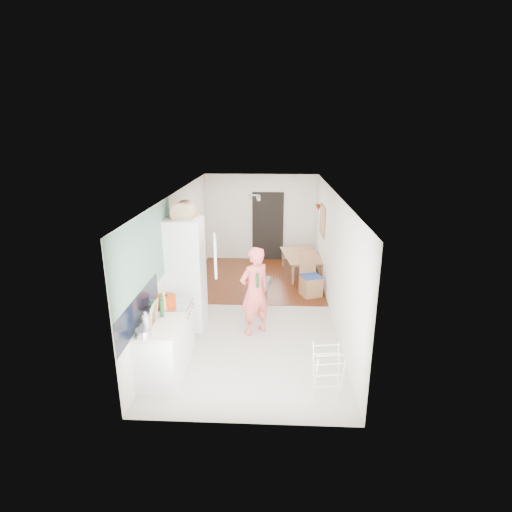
# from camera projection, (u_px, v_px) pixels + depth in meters

# --- Properties ---
(room_shell) EXTENTS (3.20, 7.00, 2.50)m
(room_shell) POSITION_uv_depth(u_px,v_px,m) (255.00, 254.00, 8.21)
(room_shell) COLOR white
(room_shell) RESTS_ON ground
(floor) EXTENTS (3.20, 7.00, 0.01)m
(floor) POSITION_uv_depth(u_px,v_px,m) (255.00, 309.00, 8.59)
(floor) COLOR #BAB0A2
(floor) RESTS_ON ground
(wood_floor_overlay) EXTENTS (3.20, 3.30, 0.01)m
(wood_floor_overlay) POSITION_uv_depth(u_px,v_px,m) (259.00, 278.00, 10.35)
(wood_floor_overlay) COLOR #623115
(wood_floor_overlay) RESTS_ON room_shell
(sage_wall_panel) EXTENTS (0.02, 3.00, 1.30)m
(sage_wall_panel) POSITION_uv_depth(u_px,v_px,m) (146.00, 254.00, 6.19)
(sage_wall_panel) COLOR slate
(sage_wall_panel) RESTS_ON room_shell
(tile_splashback) EXTENTS (0.02, 1.90, 0.50)m
(tile_splashback) POSITION_uv_depth(u_px,v_px,m) (139.00, 310.00, 5.88)
(tile_splashback) COLOR black
(tile_splashback) RESTS_ON room_shell
(doorway_recess) EXTENTS (0.90, 0.04, 2.00)m
(doorway_recess) POSITION_uv_depth(u_px,v_px,m) (268.00, 227.00, 11.59)
(doorway_recess) COLOR black
(doorway_recess) RESTS_ON room_shell
(base_cabinet) EXTENTS (0.60, 0.90, 0.86)m
(base_cabinet) POSITION_uv_depth(u_px,v_px,m) (162.00, 354.00, 6.09)
(base_cabinet) COLOR white
(base_cabinet) RESTS_ON room_shell
(worktop) EXTENTS (0.62, 0.92, 0.06)m
(worktop) POSITION_uv_depth(u_px,v_px,m) (160.00, 327.00, 5.95)
(worktop) COLOR beige
(worktop) RESTS_ON room_shell
(range_cooker) EXTENTS (0.60, 0.60, 0.88)m
(range_cooker) POSITION_uv_depth(u_px,v_px,m) (174.00, 330.00, 6.80)
(range_cooker) COLOR white
(range_cooker) RESTS_ON room_shell
(cooker_top) EXTENTS (0.60, 0.60, 0.04)m
(cooker_top) POSITION_uv_depth(u_px,v_px,m) (172.00, 305.00, 6.66)
(cooker_top) COLOR #BABABC
(cooker_top) RESTS_ON room_shell
(fridge_housing) EXTENTS (0.66, 0.66, 2.15)m
(fridge_housing) POSITION_uv_depth(u_px,v_px,m) (186.00, 274.00, 7.58)
(fridge_housing) COLOR white
(fridge_housing) RESTS_ON room_shell
(fridge_door) EXTENTS (0.14, 0.56, 0.70)m
(fridge_door) POSITION_uv_depth(u_px,v_px,m) (215.00, 255.00, 7.12)
(fridge_door) COLOR white
(fridge_door) RESTS_ON room_shell
(fridge_interior) EXTENTS (0.02, 0.52, 0.66)m
(fridge_interior) POSITION_uv_depth(u_px,v_px,m) (201.00, 250.00, 7.42)
(fridge_interior) COLOR white
(fridge_interior) RESTS_ON room_shell
(pinboard) EXTENTS (0.03, 0.90, 0.70)m
(pinboard) POSITION_uv_depth(u_px,v_px,m) (323.00, 220.00, 9.85)
(pinboard) COLOR tan
(pinboard) RESTS_ON room_shell
(pinboard_frame) EXTENTS (0.00, 0.94, 0.74)m
(pinboard_frame) POSITION_uv_depth(u_px,v_px,m) (322.00, 220.00, 9.85)
(pinboard_frame) COLOR #A07B45
(pinboard_frame) RESTS_ON room_shell
(wall_sconce) EXTENTS (0.18, 0.18, 0.16)m
(wall_sconce) POSITION_uv_depth(u_px,v_px,m) (319.00, 207.00, 10.41)
(wall_sconce) COLOR maroon
(wall_sconce) RESTS_ON room_shell
(person) EXTENTS (0.87, 0.82, 2.00)m
(person) POSITION_uv_depth(u_px,v_px,m) (255.00, 283.00, 7.31)
(person) COLOR #F55F5A
(person) RESTS_ON floor
(dining_table) EXTENTS (0.95, 1.44, 0.47)m
(dining_table) POSITION_uv_depth(u_px,v_px,m) (302.00, 266.00, 10.57)
(dining_table) COLOR #A07B45
(dining_table) RESTS_ON floor
(dining_chair) EXTENTS (0.54, 0.54, 0.99)m
(dining_chair) POSITION_uv_depth(u_px,v_px,m) (311.00, 276.00, 9.15)
(dining_chair) COLOR #A07B45
(dining_chair) RESTS_ON floor
(stool) EXTENTS (0.34, 0.34, 0.38)m
(stool) POSITION_uv_depth(u_px,v_px,m) (260.00, 294.00, 8.90)
(stool) COLOR #A07B45
(stool) RESTS_ON floor
(grey_drape) EXTENTS (0.48, 0.48, 0.18)m
(grey_drape) POSITION_uv_depth(u_px,v_px,m) (260.00, 283.00, 8.77)
(grey_drape) COLOR slate
(grey_drape) RESTS_ON stool
(drying_rack) EXTENTS (0.43, 0.40, 0.75)m
(drying_rack) POSITION_uv_depth(u_px,v_px,m) (327.00, 372.00, 5.72)
(drying_rack) COLOR white
(drying_rack) RESTS_ON floor
(bread_bin) EXTENTS (0.43, 0.41, 0.22)m
(bread_bin) POSITION_uv_depth(u_px,v_px,m) (184.00, 212.00, 7.26)
(bread_bin) COLOR #DDB878
(bread_bin) RESTS_ON fridge_housing
(red_casserole) EXTENTS (0.33, 0.33, 0.18)m
(red_casserole) POSITION_uv_depth(u_px,v_px,m) (166.00, 301.00, 6.55)
(red_casserole) COLOR #C12F04
(red_casserole) RESTS_ON cooker_top
(steel_pan) EXTENTS (0.23, 0.23, 0.11)m
(steel_pan) POSITION_uv_depth(u_px,v_px,m) (143.00, 333.00, 5.59)
(steel_pan) COLOR #BABABC
(steel_pan) RESTS_ON worktop
(held_bottle) EXTENTS (0.06, 0.06, 0.27)m
(held_bottle) POSITION_uv_depth(u_px,v_px,m) (257.00, 280.00, 7.10)
(held_bottle) COLOR #1E441F
(held_bottle) RESTS_ON person
(bottle_a) EXTENTS (0.07, 0.07, 0.28)m
(bottle_a) POSITION_uv_depth(u_px,v_px,m) (162.00, 308.00, 6.15)
(bottle_a) COLOR #1E441F
(bottle_a) RESTS_ON worktop
(bottle_b) EXTENTS (0.09, 0.09, 0.30)m
(bottle_b) POSITION_uv_depth(u_px,v_px,m) (152.00, 314.00, 5.96)
(bottle_b) COLOR #1E441F
(bottle_b) RESTS_ON worktop
(bottle_c) EXTENTS (0.12, 0.12, 0.23)m
(bottle_c) POSITION_uv_depth(u_px,v_px,m) (146.00, 323.00, 5.76)
(bottle_c) COLOR silver
(bottle_c) RESTS_ON worktop
(pepper_mill_front) EXTENTS (0.06, 0.06, 0.20)m
(pepper_mill_front) POSITION_uv_depth(u_px,v_px,m) (163.00, 304.00, 6.42)
(pepper_mill_front) COLOR #DDB878
(pepper_mill_front) RESTS_ON worktop
(pepper_mill_back) EXTENTS (0.08, 0.08, 0.24)m
(pepper_mill_back) POSITION_uv_depth(u_px,v_px,m) (164.00, 303.00, 6.39)
(pepper_mill_back) COLOR #DDB878
(pepper_mill_back) RESTS_ON worktop
(chopping_boards) EXTENTS (0.12, 0.27, 0.37)m
(chopping_boards) POSITION_uv_depth(u_px,v_px,m) (154.00, 314.00, 5.88)
(chopping_boards) COLOR #DDB878
(chopping_boards) RESTS_ON worktop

